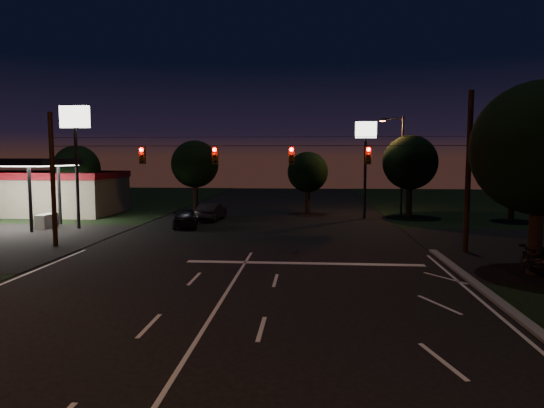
# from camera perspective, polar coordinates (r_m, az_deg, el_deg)

# --- Properties ---
(ground) EXTENTS (140.00, 140.00, 0.00)m
(ground) POSITION_cam_1_polar(r_m,az_deg,el_deg) (14.12, -9.74, -16.84)
(ground) COLOR black
(ground) RESTS_ON ground
(stop_bar) EXTENTS (12.00, 0.50, 0.01)m
(stop_bar) POSITION_cam_1_polar(r_m,az_deg,el_deg) (24.73, 3.80, -6.97)
(stop_bar) COLOR silver
(stop_bar) RESTS_ON ground
(utility_pole_right) EXTENTS (0.30, 0.30, 9.00)m
(utility_pole_right) POSITION_cam_1_polar(r_m,az_deg,el_deg) (29.46, 21.77, -5.34)
(utility_pole_right) COLOR black
(utility_pole_right) RESTS_ON ground
(utility_pole_left) EXTENTS (0.28, 0.28, 8.00)m
(utility_pole_left) POSITION_cam_1_polar(r_m,az_deg,el_deg) (32.05, -24.09, -4.57)
(utility_pole_left) COLOR black
(utility_pole_left) RESTS_ON ground
(signal_span) EXTENTS (24.00, 0.40, 1.56)m
(signal_span) POSITION_cam_1_polar(r_m,az_deg,el_deg) (27.80, -2.25, 5.84)
(signal_span) COLOR black
(signal_span) RESTS_ON ground
(gas_station) EXTENTS (14.20, 16.10, 5.25)m
(gas_station) POSITION_cam_1_polar(r_m,az_deg,el_deg) (49.94, -25.68, 1.58)
(gas_station) COLOR gray
(gas_station) RESTS_ON ground
(pole_sign_left_near) EXTENTS (2.20, 0.30, 9.10)m
(pole_sign_left_near) POSITION_cam_1_polar(r_m,az_deg,el_deg) (38.76, -22.13, 7.54)
(pole_sign_left_near) COLOR black
(pole_sign_left_near) RESTS_ON ground
(pole_sign_right) EXTENTS (1.80, 0.30, 8.40)m
(pole_sign_right) POSITION_cam_1_polar(r_m,az_deg,el_deg) (42.90, 10.96, 6.62)
(pole_sign_right) COLOR black
(pole_sign_right) RESTS_ON ground
(street_light_right_far) EXTENTS (2.20, 0.35, 9.00)m
(street_light_right_far) POSITION_cam_1_polar(r_m,az_deg,el_deg) (45.34, 14.74, 5.22)
(street_light_right_far) COLOR black
(street_light_right_far) RESTS_ON ground
(tree_right_near) EXTENTS (6.00, 6.00, 8.76)m
(tree_right_near) POSITION_cam_1_polar(r_m,az_deg,el_deg) (24.99, 28.88, 5.59)
(tree_right_near) COLOR black
(tree_right_near) RESTS_ON ground
(tree_far_a) EXTENTS (4.20, 4.20, 6.42)m
(tree_far_a) POSITION_cam_1_polar(r_m,az_deg,el_deg) (47.78, -21.91, 3.82)
(tree_far_a) COLOR black
(tree_far_a) RESTS_ON ground
(tree_far_b) EXTENTS (4.60, 4.60, 6.98)m
(tree_far_b) POSITION_cam_1_polar(r_m,az_deg,el_deg) (48.12, -8.99, 4.59)
(tree_far_b) COLOR black
(tree_far_b) RESTS_ON ground
(tree_far_c) EXTENTS (3.80, 3.80, 5.86)m
(tree_far_c) POSITION_cam_1_polar(r_m,az_deg,el_deg) (45.77, 4.25, 3.70)
(tree_far_c) COLOR black
(tree_far_c) RESTS_ON ground
(tree_far_d) EXTENTS (4.80, 4.80, 7.30)m
(tree_far_d) POSITION_cam_1_polar(r_m,az_deg,el_deg) (44.63, 15.92, 4.65)
(tree_far_d) COLOR black
(tree_far_d) RESTS_ON ground
(tree_far_e) EXTENTS (4.00, 4.00, 6.18)m
(tree_far_e) POSITION_cam_1_polar(r_m,az_deg,el_deg) (44.98, 26.46, 3.38)
(tree_far_e) COLOR black
(tree_far_e) RESTS_ON ground
(car_oncoming_a) EXTENTS (2.64, 4.72, 1.52)m
(car_oncoming_a) POSITION_cam_1_polar(r_m,az_deg,el_deg) (37.70, -10.14, -1.55)
(car_oncoming_a) COLOR black
(car_oncoming_a) RESTS_ON ground
(car_oncoming_b) EXTENTS (1.96, 4.55, 1.46)m
(car_oncoming_b) POSITION_cam_1_polar(r_m,az_deg,el_deg) (41.61, -7.13, -0.89)
(car_oncoming_b) COLOR black
(car_oncoming_b) RESTS_ON ground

